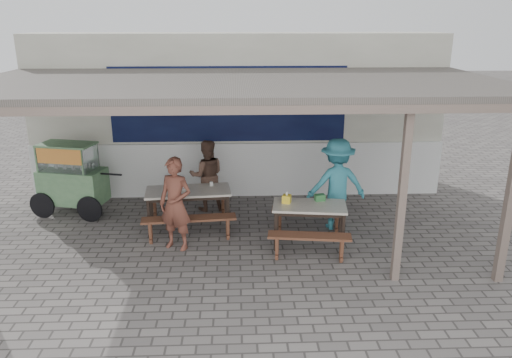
{
  "coord_description": "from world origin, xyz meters",
  "views": [
    {
      "loc": [
        -0.03,
        -7.6,
        3.81
      ],
      "look_at": [
        0.3,
        0.9,
        1.05
      ],
      "focal_mm": 35.0,
      "sensor_mm": 36.0,
      "label": 1
    }
  ],
  "objects_px": {
    "tissue_box": "(287,199)",
    "donation_box": "(320,198)",
    "bench_left_wall": "(189,199)",
    "condiment_bowl": "(183,188)",
    "bench_right_street": "(309,241)",
    "bench_left_street": "(189,223)",
    "vendor_cart": "(71,176)",
    "patron_wall_side": "(207,175)",
    "condiment_jar": "(211,184)",
    "patron_right_table": "(337,184)",
    "bench_right_wall": "(308,215)",
    "table_right": "(309,209)",
    "patron_street_side": "(176,204)",
    "table_left": "(188,194)"
  },
  "relations": [
    {
      "from": "tissue_box",
      "to": "donation_box",
      "type": "distance_m",
      "value": 0.6
    },
    {
      "from": "bench_left_wall",
      "to": "condiment_bowl",
      "type": "distance_m",
      "value": 0.73
    },
    {
      "from": "condiment_bowl",
      "to": "bench_right_street",
      "type": "bearing_deg",
      "value": -34.07
    },
    {
      "from": "bench_left_street",
      "to": "vendor_cart",
      "type": "bearing_deg",
      "value": 144.49
    },
    {
      "from": "bench_left_street",
      "to": "bench_right_street",
      "type": "relative_size",
      "value": 1.22
    },
    {
      "from": "patron_wall_side",
      "to": "condiment_jar",
      "type": "bearing_deg",
      "value": 94.41
    },
    {
      "from": "bench_left_street",
      "to": "condiment_bowl",
      "type": "relative_size",
      "value": 8.46
    },
    {
      "from": "tissue_box",
      "to": "condiment_jar",
      "type": "relative_size",
      "value": 1.76
    },
    {
      "from": "bench_right_street",
      "to": "patron_right_table",
      "type": "xyz_separation_m",
      "value": [
        0.68,
        1.33,
        0.53
      ]
    },
    {
      "from": "bench_left_street",
      "to": "patron_wall_side",
      "type": "xyz_separation_m",
      "value": [
        0.24,
        1.55,
        0.39
      ]
    },
    {
      "from": "bench_right_wall",
      "to": "condiment_jar",
      "type": "distance_m",
      "value": 1.93
    },
    {
      "from": "table_right",
      "to": "condiment_jar",
      "type": "height_order",
      "value": "condiment_jar"
    },
    {
      "from": "patron_right_table",
      "to": "condiment_jar",
      "type": "relative_size",
      "value": 21.73
    },
    {
      "from": "table_right",
      "to": "donation_box",
      "type": "relative_size",
      "value": 7.72
    },
    {
      "from": "patron_wall_side",
      "to": "tissue_box",
      "type": "height_order",
      "value": "patron_wall_side"
    },
    {
      "from": "bench_left_street",
      "to": "vendor_cart",
      "type": "height_order",
      "value": "vendor_cart"
    },
    {
      "from": "tissue_box",
      "to": "patron_street_side",
      "type": "bearing_deg",
      "value": -175.67
    },
    {
      "from": "table_right",
      "to": "patron_right_table",
      "type": "relative_size",
      "value": 0.77
    },
    {
      "from": "patron_right_table",
      "to": "vendor_cart",
      "type": "bearing_deg",
      "value": -14.72
    },
    {
      "from": "tissue_box",
      "to": "condiment_bowl",
      "type": "distance_m",
      "value": 2.01
    },
    {
      "from": "bench_left_wall",
      "to": "donation_box",
      "type": "bearing_deg",
      "value": -33.28
    },
    {
      "from": "patron_wall_side",
      "to": "condiment_bowl",
      "type": "xyz_separation_m",
      "value": [
        -0.39,
        -0.9,
        0.04
      ]
    },
    {
      "from": "bench_right_street",
      "to": "patron_right_table",
      "type": "height_order",
      "value": "patron_right_table"
    },
    {
      "from": "vendor_cart",
      "to": "patron_wall_side",
      "type": "relative_size",
      "value": 1.28
    },
    {
      "from": "table_left",
      "to": "bench_left_street",
      "type": "relative_size",
      "value": 0.97
    },
    {
      "from": "donation_box",
      "to": "condiment_jar",
      "type": "height_order",
      "value": "donation_box"
    },
    {
      "from": "condiment_bowl",
      "to": "vendor_cart",
      "type": "bearing_deg",
      "value": 161.42
    },
    {
      "from": "donation_box",
      "to": "patron_street_side",
      "type": "bearing_deg",
      "value": -174.9
    },
    {
      "from": "table_left",
      "to": "bench_left_wall",
      "type": "height_order",
      "value": "table_left"
    },
    {
      "from": "patron_street_side",
      "to": "patron_wall_side",
      "type": "relative_size",
      "value": 1.1
    },
    {
      "from": "bench_left_wall",
      "to": "patron_right_table",
      "type": "bearing_deg",
      "value": -19.76
    },
    {
      "from": "patron_right_table",
      "to": "donation_box",
      "type": "relative_size",
      "value": 10.03
    },
    {
      "from": "patron_wall_side",
      "to": "condiment_jar",
      "type": "xyz_separation_m",
      "value": [
        0.12,
        -0.7,
        0.05
      ]
    },
    {
      "from": "table_right",
      "to": "patron_right_table",
      "type": "height_order",
      "value": "patron_right_table"
    },
    {
      "from": "table_left",
      "to": "tissue_box",
      "type": "xyz_separation_m",
      "value": [
        1.77,
        -0.74,
        0.15
      ]
    },
    {
      "from": "table_left",
      "to": "donation_box",
      "type": "height_order",
      "value": "donation_box"
    },
    {
      "from": "bench_left_street",
      "to": "bench_left_wall",
      "type": "bearing_deg",
      "value": 90.0
    },
    {
      "from": "table_right",
      "to": "vendor_cart",
      "type": "distance_m",
      "value": 4.84
    },
    {
      "from": "patron_wall_side",
      "to": "donation_box",
      "type": "distance_m",
      "value": 2.6
    },
    {
      "from": "bench_right_street",
      "to": "patron_right_table",
      "type": "distance_m",
      "value": 1.59
    },
    {
      "from": "table_right",
      "to": "tissue_box",
      "type": "xyz_separation_m",
      "value": [
        -0.38,
        0.12,
        0.15
      ]
    },
    {
      "from": "tissue_box",
      "to": "bench_right_street",
      "type": "bearing_deg",
      "value": -66.07
    },
    {
      "from": "bench_right_street",
      "to": "patron_wall_side",
      "type": "xyz_separation_m",
      "value": [
        -1.78,
        2.37,
        0.4
      ]
    },
    {
      "from": "bench_right_street",
      "to": "table_right",
      "type": "bearing_deg",
      "value": 90.0
    },
    {
      "from": "bench_right_wall",
      "to": "donation_box",
      "type": "bearing_deg",
      "value": -63.76
    },
    {
      "from": "bench_left_wall",
      "to": "table_right",
      "type": "distance_m",
      "value": 2.68
    },
    {
      "from": "table_left",
      "to": "condiment_bowl",
      "type": "xyz_separation_m",
      "value": [
        -0.09,
        0.03,
        0.1
      ]
    },
    {
      "from": "patron_right_table",
      "to": "tissue_box",
      "type": "relative_size",
      "value": 12.34
    },
    {
      "from": "table_right",
      "to": "vendor_cart",
      "type": "relative_size",
      "value": 0.7
    },
    {
      "from": "donation_box",
      "to": "condiment_jar",
      "type": "bearing_deg",
      "value": 155.23
    }
  ]
}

